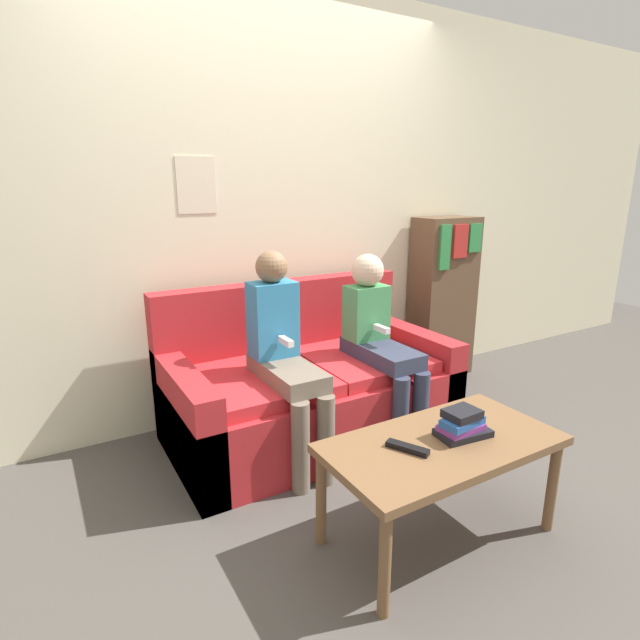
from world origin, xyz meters
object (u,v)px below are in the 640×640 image
at_px(person_left, 284,351).
at_px(tv_remote, 407,448).
at_px(bookshelf, 443,297).
at_px(couch, 308,388).
at_px(person_right, 379,336).
at_px(coffee_table, 442,452).

bearing_deg(person_left, tv_remote, -83.46).
xyz_separation_m(person_left, bookshelf, (1.61, 0.54, -0.01)).
distance_m(couch, bookshelf, 1.44).
bearing_deg(person_right, tv_remote, -120.48).
distance_m(person_right, bookshelf, 1.14).
bearing_deg(bookshelf, couch, -166.15).
bearing_deg(tv_remote, couch, 54.94).
relative_size(coffee_table, tv_remote, 5.71).
relative_size(coffee_table, person_right, 0.91).
bearing_deg(bookshelf, coffee_table, -133.45).
xyz_separation_m(person_left, tv_remote, (0.10, -0.86, -0.16)).
bearing_deg(bookshelf, tv_remote, -137.18).
bearing_deg(couch, person_left, -140.90).
xyz_separation_m(couch, person_left, (-0.25, -0.20, 0.33)).
distance_m(person_left, tv_remote, 0.88).
distance_m(couch, coffee_table, 1.08).
relative_size(person_left, bookshelf, 0.92).
relative_size(couch, person_right, 1.52).
xyz_separation_m(coffee_table, person_right, (0.33, 0.87, 0.21)).
relative_size(couch, person_left, 1.44).
bearing_deg(coffee_table, person_left, 107.41).
bearing_deg(person_left, bookshelf, 18.44).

